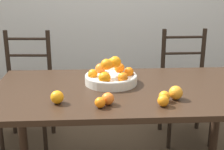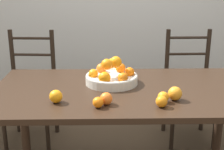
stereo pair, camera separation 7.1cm
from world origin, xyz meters
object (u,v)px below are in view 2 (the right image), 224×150
fruit_bowl (112,76)px  orange_loose_2 (175,94)px  orange_loose_5 (163,97)px  orange_loose_0 (56,96)px  chair_left (31,91)px  orange_loose_4 (106,99)px  orange_loose_3 (162,102)px  chair_right (189,89)px  orange_loose_1 (98,102)px

fruit_bowl → orange_loose_2: fruit_bowl is taller
orange_loose_5 → orange_loose_0: bearing=179.1°
chair_left → orange_loose_4: bearing=-52.8°
orange_loose_2 → orange_loose_3: orange_loose_2 is taller
orange_loose_0 → orange_loose_2: bearing=2.0°
orange_loose_0 → chair_right: chair_right is taller
fruit_bowl → orange_loose_2: size_ratio=4.30×
chair_right → orange_loose_3: bearing=-113.8°
orange_loose_0 → chair_right: (1.05, 1.00, -0.33)m
chair_right → orange_loose_1: bearing=-127.9°
chair_left → orange_loose_2: bearing=-38.2°
chair_left → orange_loose_3: bearing=-43.7°
orange_loose_4 → chair_left: size_ratio=0.07×
orange_loose_0 → orange_loose_3: 0.60m
orange_loose_1 → chair_left: bearing=120.8°
orange_loose_4 → orange_loose_0: bearing=173.5°
orange_loose_0 → chair_left: chair_left is taller
orange_loose_4 → orange_loose_3: bearing=-8.2°
orange_loose_1 → orange_loose_2: size_ratio=0.74×
orange_loose_3 → orange_loose_4: orange_loose_4 is taller
orange_loose_5 → fruit_bowl: bearing=130.0°
fruit_bowl → orange_loose_3: bearing=-57.0°
orange_loose_1 → chair_right: bearing=52.9°
orange_loose_1 → orange_loose_2: 0.46m
orange_loose_0 → orange_loose_5: size_ratio=1.18×
orange_loose_1 → chair_right: 1.38m
fruit_bowl → orange_loose_4: size_ratio=5.01×
fruit_bowl → orange_loose_1: size_ratio=5.82×
fruit_bowl → orange_loose_5: size_ratio=5.49×
orange_loose_5 → chair_right: (0.44, 1.00, -0.32)m
orange_loose_1 → chair_left: (-0.64, 1.07, -0.32)m
orange_loose_0 → chair_right: 1.49m
orange_loose_0 → orange_loose_5: orange_loose_0 is taller
fruit_bowl → orange_loose_5: (0.29, -0.35, -0.02)m
orange_loose_2 → chair_left: 1.50m
orange_loose_2 → orange_loose_4: (-0.41, -0.06, -0.01)m
orange_loose_5 → orange_loose_4: bearing=-175.9°
orange_loose_1 → orange_loose_3: (0.35, -0.00, 0.00)m
orange_loose_0 → orange_loose_1: size_ratio=1.25×
orange_loose_4 → orange_loose_5: bearing=4.1°
orange_loose_2 → chair_right: bearing=69.7°
orange_loose_1 → chair_left: size_ratio=0.06×
orange_loose_4 → chair_right: (0.76, 1.03, -0.32)m
orange_loose_2 → fruit_bowl: bearing=139.4°
orange_loose_4 → chair_left: 1.28m
orange_loose_4 → orange_loose_5: (0.33, 0.02, -0.00)m
chair_left → orange_loose_1: bearing=-55.7°
fruit_bowl → chair_left: size_ratio=0.35×
fruit_bowl → orange_loose_5: fruit_bowl is taller
orange_loose_3 → orange_loose_0: bearing=172.6°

